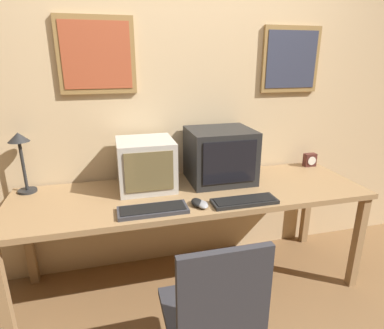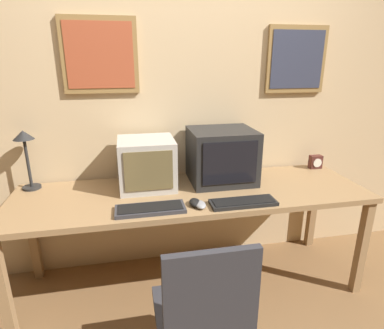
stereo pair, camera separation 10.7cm
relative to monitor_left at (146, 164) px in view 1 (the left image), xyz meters
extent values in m
cube|color=#D1B284|center=(0.28, 0.26, 0.40)|extent=(8.00, 0.05, 2.60)
cube|color=olive|center=(1.14, 0.22, 0.66)|extent=(0.46, 0.02, 0.48)
cube|color=#33384C|center=(1.14, 0.20, 0.66)|extent=(0.41, 0.01, 0.41)
cube|color=olive|center=(-0.26, 0.22, 0.69)|extent=(0.49, 0.02, 0.48)
cube|color=#AD4C2D|center=(-0.26, 0.20, 0.69)|extent=(0.43, 0.01, 0.42)
cube|color=#99754C|center=(0.28, -0.14, -0.19)|extent=(2.33, 0.71, 0.04)
cube|color=#99754C|center=(-0.84, -0.45, -0.55)|extent=(0.06, 0.06, 0.70)
cube|color=#99754C|center=(1.40, -0.45, -0.55)|extent=(0.06, 0.06, 0.70)
cube|color=#99754C|center=(-0.84, 0.16, -0.55)|extent=(0.06, 0.06, 0.70)
cube|color=#99754C|center=(1.40, 0.16, -0.55)|extent=(0.06, 0.06, 0.70)
cube|color=#B7B2A8|center=(0.00, 0.00, 0.00)|extent=(0.37, 0.35, 0.33)
cube|color=brown|center=(0.00, -0.18, 0.01)|extent=(0.30, 0.01, 0.25)
cube|color=black|center=(0.53, 0.01, 0.02)|extent=(0.45, 0.39, 0.37)
cube|color=black|center=(0.53, -0.19, 0.03)|extent=(0.37, 0.01, 0.28)
cube|color=#333338|center=(-0.01, -0.38, -0.16)|extent=(0.40, 0.15, 0.02)
cube|color=black|center=(-0.01, -0.38, -0.14)|extent=(0.37, 0.13, 0.00)
cube|color=black|center=(0.55, -0.40, -0.16)|extent=(0.40, 0.14, 0.02)
cube|color=black|center=(0.55, -0.40, -0.14)|extent=(0.37, 0.11, 0.00)
ellipsoid|color=black|center=(0.26, -0.36, -0.15)|extent=(0.07, 0.11, 0.04)
ellipsoid|color=gray|center=(0.28, -0.39, -0.15)|extent=(0.06, 0.11, 0.03)
cube|color=#4C231E|center=(1.35, 0.12, -0.11)|extent=(0.10, 0.05, 0.11)
cylinder|color=white|center=(1.35, 0.09, -0.11)|extent=(0.07, 0.00, 0.07)
cylinder|color=black|center=(-0.77, 0.12, -0.16)|extent=(0.12, 0.12, 0.02)
cylinder|color=black|center=(-0.77, 0.12, 0.02)|extent=(0.02, 0.02, 0.34)
cone|color=black|center=(-0.77, 0.12, 0.20)|extent=(0.13, 0.13, 0.06)
cube|color=#2D2D33|center=(0.17, -0.89, -0.47)|extent=(0.42, 0.42, 0.04)
cube|color=#2D2D33|center=(0.17, -1.08, -0.23)|extent=(0.39, 0.04, 0.45)
camera|label=1|loc=(-0.21, -2.05, 0.68)|focal=30.00mm
camera|label=2|loc=(-0.11, -2.07, 0.68)|focal=30.00mm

